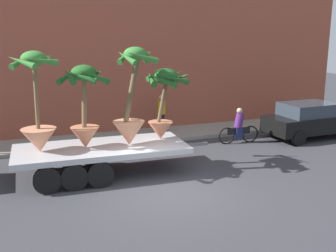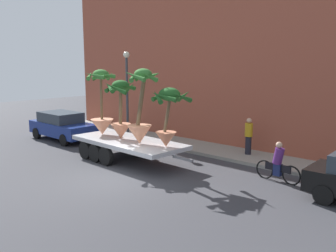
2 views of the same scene
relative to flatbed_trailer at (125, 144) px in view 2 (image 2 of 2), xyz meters
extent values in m
plane|color=#38383D|center=(1.77, -2.01, -0.76)|extent=(60.00, 60.00, 0.00)
cube|color=gray|center=(1.77, 4.09, -0.68)|extent=(24.00, 2.20, 0.15)
cube|color=#9E4C38|center=(1.77, 5.79, 3.73)|extent=(24.00, 1.20, 8.97)
cube|color=#B7BABF|center=(0.25, -0.01, 0.13)|extent=(5.60, 2.50, 0.18)
cylinder|color=black|center=(-1.48, 1.13, -0.36)|extent=(0.81, 0.25, 0.80)
cylinder|color=black|center=(-1.55, -1.03, -0.36)|extent=(0.81, 0.25, 0.80)
cylinder|color=black|center=(-0.70, 1.11, -0.36)|extent=(0.81, 0.25, 0.80)
cylinder|color=black|center=(-0.77, -1.06, -0.36)|extent=(0.81, 0.25, 0.80)
cylinder|color=black|center=(0.07, 1.08, -0.36)|extent=(0.81, 0.25, 0.80)
cylinder|color=black|center=(0.00, -1.08, -0.36)|extent=(0.81, 0.25, 0.80)
cube|color=slate|center=(3.52, -0.11, -0.02)|extent=(1.00, 0.13, 0.10)
cone|color=tan|center=(-1.65, 0.03, 0.59)|extent=(1.08, 1.08, 0.74)
cylinder|color=brown|center=(-1.64, 0.03, 2.02)|extent=(0.15, 0.12, 2.12)
ellipsoid|color=#387A33|center=(-1.63, 0.03, 3.08)|extent=(0.75, 0.75, 0.47)
cone|color=#387A33|center=(-1.18, 0.01, 3.04)|extent=(0.24, 0.92, 0.34)
cone|color=#387A33|center=(-1.45, 0.44, 3.01)|extent=(0.92, 0.55, 0.48)
cone|color=#387A33|center=(-1.98, 0.32, 3.00)|extent=(0.76, 0.84, 0.51)
cone|color=#387A33|center=(-1.99, -0.33, 3.02)|extent=(0.87, 0.87, 0.45)
cone|color=#387A33|center=(-1.45, -0.44, 3.04)|extent=(1.02, 0.55, 0.37)
cone|color=#C17251|center=(-0.25, -0.01, 0.56)|extent=(0.92, 0.92, 0.68)
cylinder|color=brown|center=(-0.22, -0.01, 1.76)|extent=(0.24, 0.15, 1.72)
ellipsoid|color=#235B23|center=(-0.20, -0.01, 2.62)|extent=(0.79, 0.79, 0.49)
cone|color=#235B23|center=(0.23, 0.05, 2.58)|extent=(0.32, 0.90, 0.37)
cone|color=#235B23|center=(-0.04, 0.43, 2.55)|extent=(0.95, 0.50, 0.52)
cone|color=#235B23|center=(-0.56, 0.42, 2.54)|extent=(0.98, 0.88, 0.60)
cone|color=#235B23|center=(-0.65, -0.08, 2.55)|extent=(0.35, 0.96, 0.51)
cone|color=#235B23|center=(-0.40, -0.48, 2.56)|extent=(1.03, 0.59, 0.49)
cone|color=#235B23|center=(0.04, -0.50, 2.54)|extent=(1.07, 0.64, 0.59)
cone|color=tan|center=(1.15, -0.17, 0.62)|extent=(1.05, 1.05, 0.79)
cylinder|color=brown|center=(1.28, -0.17, 2.09)|extent=(0.61, 0.17, 2.14)
ellipsoid|color=#387A33|center=(1.41, -0.17, 3.16)|extent=(0.74, 0.74, 0.46)
cone|color=#387A33|center=(1.83, -0.24, 3.08)|extent=(0.34, 0.87, 0.51)
cone|color=#387A33|center=(1.61, 0.30, 3.13)|extent=(1.03, 0.59, 0.38)
cone|color=#387A33|center=(1.15, 0.10, 3.08)|extent=(0.69, 0.69, 0.49)
cone|color=#387A33|center=(1.07, -0.38, 3.08)|extent=(0.59, 0.79, 0.51)
cone|color=#387A33|center=(1.48, -0.69, 3.11)|extent=(1.08, 0.33, 0.49)
cone|color=#C17251|center=(2.36, 0.18, 0.53)|extent=(0.86, 0.86, 0.61)
cylinder|color=brown|center=(2.46, 0.18, 1.61)|extent=(0.44, 0.13, 1.55)
ellipsoid|color=#235B23|center=(2.55, 0.18, 2.39)|extent=(0.86, 0.86, 0.54)
cone|color=#235B23|center=(3.16, 0.20, 2.32)|extent=(0.25, 1.23, 0.56)
cone|color=#235B23|center=(2.84, 0.72, 2.31)|extent=(1.17, 0.75, 0.62)
cone|color=#235B23|center=(2.41, 0.59, 2.36)|extent=(0.90, 0.47, 0.33)
cone|color=#235B23|center=(2.07, 0.24, 2.32)|extent=(0.32, 1.01, 0.50)
cone|color=#235B23|center=(2.30, -0.25, 2.31)|extent=(0.96, 0.67, 0.55)
cone|color=#235B23|center=(2.72, -0.33, 2.34)|extent=(1.09, 0.54, 0.45)
torus|color=black|center=(7.02, 1.87, -0.42)|extent=(0.74, 0.10, 0.74)
torus|color=black|center=(5.92, 1.92, -0.42)|extent=(0.74, 0.10, 0.74)
cube|color=black|center=(6.47, 1.90, -0.24)|extent=(1.04, 0.11, 0.28)
cylinder|color=#51236B|center=(6.47, 1.90, 0.21)|extent=(0.46, 0.36, 0.65)
sphere|color=tan|center=(6.47, 1.90, 0.63)|extent=(0.24, 0.24, 0.24)
cube|color=navy|center=(6.47, 1.90, -0.32)|extent=(0.29, 0.25, 0.44)
cylinder|color=black|center=(8.61, 0.68, -0.44)|extent=(0.65, 0.22, 0.64)
cube|color=navy|center=(-5.99, 0.58, -0.09)|extent=(4.39, 1.84, 0.70)
cube|color=#2D3842|center=(-6.21, 0.58, 0.54)|extent=(2.42, 1.65, 0.56)
cylinder|color=black|center=(-4.56, 1.45, -0.44)|extent=(0.64, 0.20, 0.64)
cylinder|color=black|center=(-4.56, -0.27, -0.44)|extent=(0.64, 0.20, 0.64)
cylinder|color=black|center=(-7.41, 1.44, -0.44)|extent=(0.64, 0.20, 0.64)
cylinder|color=black|center=(-7.41, -0.28, -0.44)|extent=(0.64, 0.20, 0.64)
cylinder|color=black|center=(3.83, 4.25, -0.18)|extent=(0.28, 0.28, 0.85)
cylinder|color=gold|center=(3.83, 4.25, 0.55)|extent=(0.36, 0.36, 0.62)
sphere|color=tan|center=(3.83, 4.25, 0.98)|extent=(0.24, 0.24, 0.24)
cylinder|color=#383D42|center=(-3.51, 3.29, 1.64)|extent=(0.14, 0.14, 4.50)
sphere|color=#EAEACC|center=(-3.51, 3.29, 4.04)|extent=(0.36, 0.36, 0.36)
camera|label=1|loc=(-2.04, -12.53, 3.83)|focal=42.88mm
camera|label=2|loc=(12.48, -10.79, 3.69)|focal=39.82mm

